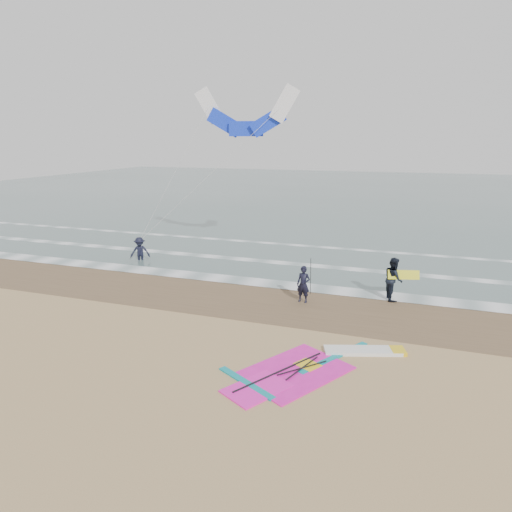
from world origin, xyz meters
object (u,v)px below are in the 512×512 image
(windsurf_rig, at_px, (315,366))
(person_standing, at_px, (303,284))
(person_wading, at_px, (140,246))
(person_walking, at_px, (393,279))
(surf_kite, at_px, (246,117))

(windsurf_rig, height_order, person_standing, person_standing)
(person_wading, bearing_deg, windsurf_rig, -63.09)
(person_walking, height_order, surf_kite, surf_kite)
(person_walking, bearing_deg, surf_kite, 42.24)
(person_wading, bearing_deg, surf_kite, 2.19)
(windsurf_rig, bearing_deg, person_standing, 107.07)
(person_standing, bearing_deg, person_walking, 31.03)
(surf_kite, bearing_deg, person_standing, -52.63)
(person_standing, xyz_separation_m, person_wading, (-10.35, 3.63, 0.06))
(windsurf_rig, distance_m, person_standing, 5.76)
(person_wading, height_order, surf_kite, surf_kite)
(person_standing, distance_m, person_walking, 3.89)
(person_walking, relative_size, surf_kite, 0.22)
(windsurf_rig, xyz_separation_m, person_wading, (-12.02, 9.09, 0.82))
(person_wading, xyz_separation_m, surf_kite, (5.37, 2.88, 7.04))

